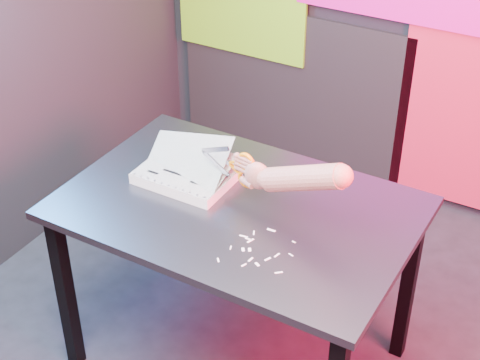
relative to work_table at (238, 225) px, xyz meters
The scene contains 7 objects.
room 0.74m from the work_table, 10.11° to the right, with size 3.01×3.01×2.71m.
backdrop 1.48m from the work_table, 77.31° to the left, with size 2.88×0.05×2.08m.
work_table is the anchor object (origin of this frame).
printout_stack 0.27m from the work_table, behind, with size 0.35×0.25×0.18m.
scissors 0.23m from the work_table, 72.31° to the left, with size 0.23×0.05×0.14m.
hand_forearm 0.36m from the work_table, ahead, with size 0.44×0.13×0.22m.
paper_clippings 0.27m from the work_table, 46.47° to the right, with size 0.21×0.23×0.00m.
Camera 1 is at (0.77, -1.74, 2.23)m, focal length 55.00 mm.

